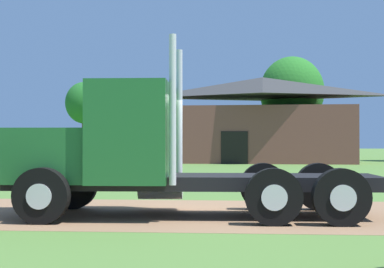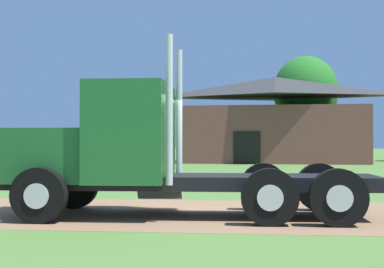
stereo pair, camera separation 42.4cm
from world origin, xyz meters
TOP-DOWN VIEW (x-y plane):
  - ground_plane at (0.00, 0.00)m, footprint 200.00×200.00m
  - dirt_track at (0.00, 0.00)m, footprint 120.00×5.30m
  - truck_foreground_white at (-0.66, -0.54)m, footprint 7.78×2.94m
  - shed_building at (3.36, 28.34)m, footprint 13.42×6.12m
  - tree_left at (-11.89, 36.94)m, footprint 3.35×3.35m
  - tree_mid at (5.78, 31.99)m, footprint 4.94×4.94m

SIDE VIEW (x-z plane):
  - ground_plane at x=0.00m, z-range 0.00..0.00m
  - dirt_track at x=0.00m, z-range 0.00..0.01m
  - truck_foreground_white at x=-0.66m, z-range -0.54..3.10m
  - shed_building at x=3.36m, z-range -0.10..5.99m
  - tree_left at x=-11.89m, z-range 1.48..8.24m
  - tree_mid at x=5.78m, z-range 1.30..9.37m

